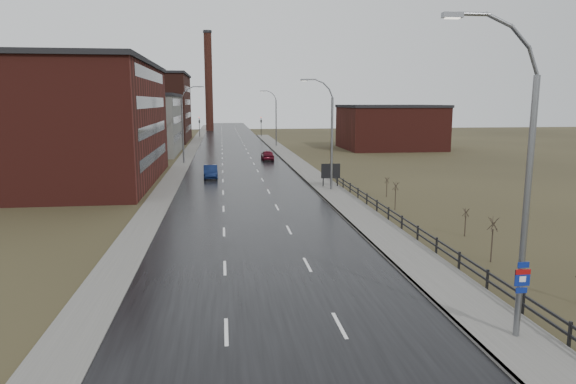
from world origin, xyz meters
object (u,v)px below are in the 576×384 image
object	(u,v)px
billboard	(331,172)
car_far	(268,155)
streetlight_main	(520,185)
car_near	(210,172)

from	to	relation	value
billboard	car_far	xyz separation A→B (m)	(-4.37, 26.72, -0.94)
streetlight_main	billboard	world-z (taller)	streetlight_main
streetlight_main	car_near	size ratio (longest dim) A/B	2.60
billboard	streetlight_main	bearing A→B (deg)	-91.00
car_near	streetlight_main	bearing A→B (deg)	-76.51
billboard	car_near	bearing A→B (deg)	146.21
billboard	car_near	xyz separation A→B (m)	(-12.85, 8.60, -0.98)
streetlight_main	car_far	bearing A→B (deg)	93.42
billboard	car_near	distance (m)	15.49
car_near	car_far	distance (m)	20.01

